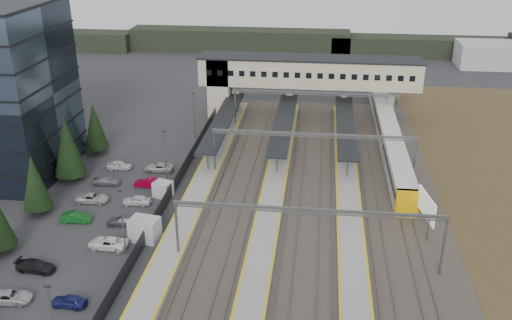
# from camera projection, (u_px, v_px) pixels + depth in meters

# --- Properties ---
(ground) EXTENTS (220.00, 220.00, 0.00)m
(ground) POSITION_uv_depth(u_px,v_px,m) (210.00, 224.00, 69.99)
(ground) COLOR #2B2B2D
(ground) RESTS_ON ground
(conifer_row) EXTENTS (4.42, 49.82, 9.50)m
(conifer_row) POSITION_uv_depth(u_px,v_px,m) (19.00, 193.00, 66.91)
(conifer_row) COLOR black
(conifer_row) RESTS_ON ground
(car_park) EXTENTS (10.57, 44.23, 1.28)m
(car_park) POSITION_uv_depth(u_px,v_px,m) (90.00, 231.00, 67.12)
(car_park) COLOR silver
(car_park) RESTS_ON ground
(lampposts) EXTENTS (0.50, 53.25, 8.07)m
(lampposts) POSITION_uv_depth(u_px,v_px,m) (147.00, 184.00, 70.27)
(lampposts) COLOR slate
(lampposts) RESTS_ON ground
(fence) EXTENTS (0.08, 90.00, 2.00)m
(fence) POSITION_uv_depth(u_px,v_px,m) (169.00, 195.00, 74.85)
(fence) COLOR #26282B
(fence) RESTS_ON ground
(relay_cabin_near) EXTENTS (3.61, 2.90, 2.71)m
(relay_cabin_near) POSITION_uv_depth(u_px,v_px,m) (145.00, 229.00, 66.09)
(relay_cabin_near) COLOR #AAADB0
(relay_cabin_near) RESTS_ON ground
(relay_cabin_far) EXTENTS (2.77, 2.53, 2.10)m
(relay_cabin_far) POSITION_uv_depth(u_px,v_px,m) (163.00, 189.00, 76.34)
(relay_cabin_far) COLOR #AAADB0
(relay_cabin_far) RESTS_ON ground
(rail_corridor) EXTENTS (34.00, 90.00, 0.92)m
(rail_corridor) POSITION_uv_depth(u_px,v_px,m) (289.00, 207.00, 73.44)
(rail_corridor) COLOR #3A322B
(rail_corridor) RESTS_ON ground
(canopies) EXTENTS (23.10, 30.00, 3.28)m
(canopies) POSITION_uv_depth(u_px,v_px,m) (284.00, 122.00, 92.29)
(canopies) COLOR black
(canopies) RESTS_ON ground
(footbridge) EXTENTS (40.40, 6.40, 11.20)m
(footbridge) POSITION_uv_depth(u_px,v_px,m) (294.00, 74.00, 104.29)
(footbridge) COLOR #B9AB92
(footbridge) RESTS_ON ground
(gantries) EXTENTS (28.40, 62.28, 7.17)m
(gantries) POSITION_uv_depth(u_px,v_px,m) (311.00, 174.00, 69.06)
(gantries) COLOR slate
(gantries) RESTS_ON ground
(train) EXTENTS (2.87, 59.93, 3.61)m
(train) POSITION_uv_depth(u_px,v_px,m) (386.00, 124.00, 97.12)
(train) COLOR silver
(train) RESTS_ON ground
(billboard) EXTENTS (1.15, 5.74, 4.90)m
(billboard) POSITION_uv_depth(u_px,v_px,m) (426.00, 207.00, 67.02)
(billboard) COLOR slate
(billboard) RESTS_ON ground
(treeline_far) EXTENTS (170.00, 19.00, 7.00)m
(treeline_far) POSITION_uv_depth(u_px,v_px,m) (365.00, 46.00, 150.36)
(treeline_far) COLOR black
(treeline_far) RESTS_ON ground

